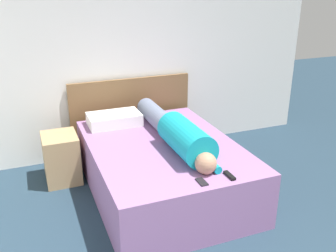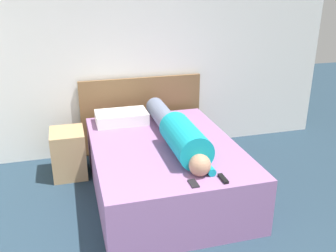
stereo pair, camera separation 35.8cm
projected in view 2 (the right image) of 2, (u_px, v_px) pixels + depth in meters
The scene contains 8 objects.
wall_back at pixel (127, 51), 4.56m from camera, with size 5.34×0.06×2.60m.
bed at pixel (164, 168), 3.90m from camera, with size 1.43×1.96×0.55m.
headboard at pixel (142, 115), 4.83m from camera, with size 1.55×0.04×0.98m.
nightstand at pixel (69, 153), 4.26m from camera, with size 0.37×0.45×0.54m.
person_lying at pixel (178, 133), 3.72m from camera, with size 0.32×1.72×0.32m.
pillow_near_headboard at pixel (122, 117), 4.34m from camera, with size 0.59×0.36×0.13m.
tv_remote at pixel (223, 179), 3.11m from camera, with size 0.04×0.15×0.02m.
cell_phone at pixel (193, 183), 3.05m from camera, with size 0.06×0.13×0.01m.
Camera 2 is at (-0.75, -0.64, 2.10)m, focal length 40.00 mm.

